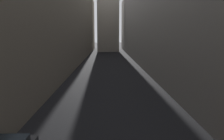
# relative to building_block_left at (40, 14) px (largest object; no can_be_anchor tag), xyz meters

# --- Properties ---
(ground_plane) EXTENTS (264.00, 264.00, 0.00)m
(ground_plane) POSITION_rel_building_block_left_xyz_m (11.81, -2.00, -9.15)
(ground_plane) COLOR black
(building_block_left) EXTENTS (12.62, 108.00, 18.30)m
(building_block_left) POSITION_rel_building_block_left_xyz_m (0.00, 0.00, 0.00)
(building_block_left) COLOR #756B5B
(building_block_left) RESTS_ON ground
(building_block_right) EXTENTS (11.61, 108.00, 18.19)m
(building_block_right) POSITION_rel_building_block_left_xyz_m (23.11, 0.00, -0.05)
(building_block_right) COLOR slate
(building_block_right) RESTS_ON ground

